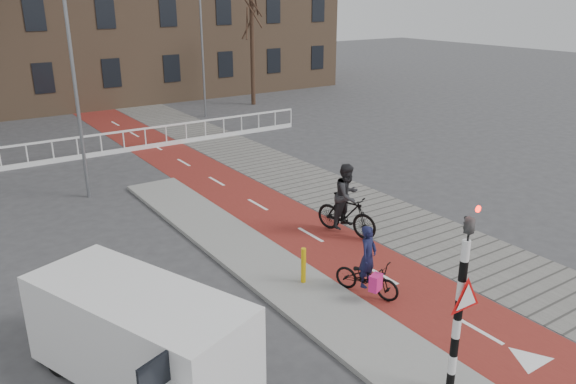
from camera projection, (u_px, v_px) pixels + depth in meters
ground at (393, 331)px, 11.79m from camera, size 120.00×120.00×0.00m
bike_lane at (229, 189)px, 20.38m from camera, size 2.50×60.00×0.01m
sidewalk at (293, 175)px, 21.86m from camera, size 3.00×60.00×0.01m
curb_island at (265, 265)px, 14.52m from camera, size 1.80×16.00×0.12m
traffic_signal at (461, 297)px, 9.22m from camera, size 0.80×0.80×3.68m
bollard at (303, 265)px, 13.41m from camera, size 0.12×0.12×0.89m
cyclist_near at (367, 272)px, 13.03m from camera, size 1.13×1.72×1.73m
cyclist_far at (347, 206)px, 16.25m from camera, size 1.13×2.10×2.14m
van at (140, 335)px, 9.94m from camera, size 3.18×4.65×1.86m
railing at (1, 164)px, 22.32m from camera, size 28.00×0.10×0.99m
tree_right at (252, 53)px, 34.81m from camera, size 0.27×0.27×6.47m
streetlight_near at (75, 85)px, 18.26m from camera, size 0.12×0.12×7.74m
streetlight_right at (202, 40)px, 30.85m from camera, size 0.12×0.12×8.55m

